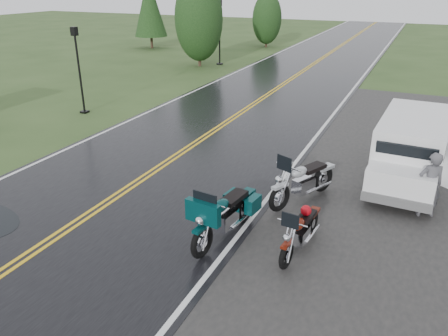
% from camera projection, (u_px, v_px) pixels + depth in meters
% --- Properties ---
extents(ground, '(120.00, 120.00, 0.00)m').
position_uv_depth(ground, '(91.00, 215.00, 11.03)').
color(ground, '#2D471E').
rests_on(ground, ground).
extents(road, '(8.00, 100.00, 0.04)m').
position_uv_depth(road, '(241.00, 113.00, 19.38)').
color(road, black).
rests_on(road, ground).
extents(motorcycle_red, '(0.94, 2.08, 1.19)m').
position_uv_depth(motorcycle_red, '(287.00, 245.00, 8.69)').
color(motorcycle_red, '#59150A').
rests_on(motorcycle_red, ground).
extents(motorcycle_teal, '(1.22, 2.58, 1.47)m').
position_uv_depth(motorcycle_teal, '(202.00, 229.00, 8.99)').
color(motorcycle_teal, '#043335').
rests_on(motorcycle_teal, ground).
extents(motorcycle_silver, '(1.82, 2.60, 1.45)m').
position_uv_depth(motorcycle_silver, '(280.00, 187.00, 10.82)').
color(motorcycle_silver, '#A8ABB0').
rests_on(motorcycle_silver, ground).
extents(van_white, '(2.05, 4.96, 1.92)m').
position_uv_depth(van_white, '(373.00, 165.00, 11.55)').
color(van_white, white).
rests_on(van_white, ground).
extents(person_at_van, '(0.73, 0.62, 1.69)m').
position_uv_depth(person_at_van, '(430.00, 186.00, 10.63)').
color(person_at_van, '#4B4A4F').
rests_on(person_at_van, ground).
extents(lamp_post_near_left, '(0.32, 0.32, 3.72)m').
position_uv_depth(lamp_post_near_left, '(79.00, 71.00, 18.75)').
color(lamp_post_near_left, black).
rests_on(lamp_post_near_left, ground).
extents(lamp_post_far_left, '(0.37, 0.37, 4.32)m').
position_uv_depth(lamp_post_far_left, '(220.00, 32.00, 29.72)').
color(lamp_post_far_left, black).
rests_on(lamp_post_far_left, ground).
extents(tree_left_mid, '(3.21, 3.21, 5.01)m').
position_uv_depth(tree_left_mid, '(199.00, 28.00, 29.05)').
color(tree_left_mid, '#1E3D19').
rests_on(tree_left_mid, ground).
extents(tree_left_far, '(2.51, 2.51, 3.86)m').
position_uv_depth(tree_left_far, '(267.00, 24.00, 37.71)').
color(tree_left_far, '#1E3D19').
rests_on(tree_left_far, ground).
extents(pine_left_far, '(2.77, 2.77, 5.76)m').
position_uv_depth(pine_left_far, '(150.00, 13.00, 36.79)').
color(pine_left_far, '#1E3D19').
rests_on(pine_left_far, ground).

